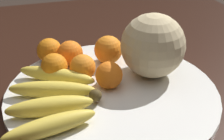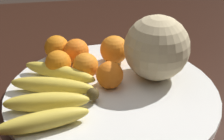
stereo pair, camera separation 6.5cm
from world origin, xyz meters
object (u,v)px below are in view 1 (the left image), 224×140
kitchen_table (124,116)px  orange_front_right (54,66)px  banana_bunch (53,98)px  orange_front_left (108,50)px  fruit_bowl (112,92)px  orange_top_small (49,51)px  melon (153,46)px  orange_mid_center (109,75)px  orange_back_left (70,53)px  orange_back_right (83,67)px

kitchen_table → orange_front_right: size_ratio=21.34×
banana_bunch → orange_front_left: size_ratio=3.75×
fruit_bowl → orange_top_small: size_ratio=7.40×
melon → banana_bunch: melon is taller
orange_mid_center → orange_back_left: (0.12, 0.06, 0.00)m
melon → orange_back_left: 0.20m
orange_back_right → orange_top_small: orange_top_small is taller
kitchen_table → melon: (-0.00, -0.06, 0.19)m
fruit_bowl → orange_back_left: size_ratio=7.38×
orange_front_left → orange_top_small: bearing=72.6°
kitchen_table → orange_back_left: 0.21m
orange_back_left → orange_back_right: orange_back_left is taller
banana_bunch → orange_front_left: (0.14, -0.16, 0.02)m
orange_mid_center → orange_back_left: bearing=27.1°
fruit_bowl → orange_front_left: bearing=-12.2°
orange_front_right → orange_front_left: bearing=-74.6°
orange_front_right → orange_back_right: (-0.02, -0.06, -0.00)m
kitchen_table → orange_front_left: bearing=11.3°
kitchen_table → orange_top_small: 0.25m
fruit_bowl → banana_bunch: (-0.02, 0.13, 0.03)m
fruit_bowl → orange_front_right: orange_front_right is taller
kitchen_table → orange_mid_center: 0.15m
orange_front_left → orange_top_small: (0.04, 0.14, -0.00)m
fruit_bowl → melon: bearing=-70.8°
orange_front_left → orange_mid_center: orange_front_left is taller
fruit_bowl → melon: (0.04, -0.11, 0.08)m
orange_front_left → orange_back_right: 0.10m
orange_front_left → orange_back_right: bearing=127.3°
melon → orange_front_left: size_ratio=2.10×
orange_back_left → orange_top_small: bearing=58.5°
orange_front_right → orange_back_right: bearing=-108.6°
banana_bunch → orange_back_right: 0.12m
banana_bunch → orange_back_left: size_ratio=4.20×
melon → orange_top_small: 0.26m
fruit_bowl → melon: melon is taller
melon → banana_bunch: 0.25m
orange_back_left → orange_mid_center: bearing=-152.9°
fruit_bowl → melon: 0.14m
orange_mid_center → orange_top_small: orange_top_small is taller
fruit_bowl → orange_back_left: orange_back_left is taller
banana_bunch → orange_back_right: (0.08, -0.08, 0.01)m
kitchen_table → melon: melon is taller
melon → orange_back_left: bearing=60.2°
kitchen_table → melon: size_ratio=8.83×
banana_bunch → orange_mid_center: (0.03, -0.13, 0.01)m
orange_mid_center → kitchen_table: bearing=-60.5°
orange_mid_center → orange_top_small: size_ratio=0.96×
kitchen_table → melon: bearing=-91.8°
melon → orange_back_right: melon is taller
orange_mid_center → orange_back_right: (0.05, 0.05, -0.00)m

